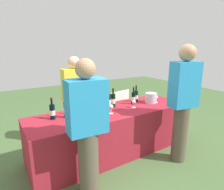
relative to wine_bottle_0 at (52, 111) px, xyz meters
The scene contains 18 objects.
ground_plane 1.23m from the wine_bottle_0, ahead, with size 12.00×12.00×0.00m, color #476638.
tasting_table 1.02m from the wine_bottle_0, ahead, with size 2.61×0.80×0.73m, color maroon.
wine_bottle_0 is the anchor object (origin of this frame).
wine_bottle_1 0.19m from the wine_bottle_0, 14.80° to the right, with size 0.07×0.07×0.32m.
wine_bottle_2 0.39m from the wine_bottle_0, ahead, with size 0.07×0.07×0.33m.
wine_bottle_3 0.69m from the wine_bottle_0, ahead, with size 0.08×0.08×0.32m.
wine_bottle_4 0.90m from the wine_bottle_0, ahead, with size 0.08×0.08×0.33m.
wine_bottle_5 1.01m from the wine_bottle_0, ahead, with size 0.08×0.08×0.32m.
wine_bottle_6 1.39m from the wine_bottle_0, ahead, with size 0.07×0.07×0.31m.
wine_bottle_7 1.52m from the wine_bottle_0, ahead, with size 0.07×0.07×0.30m.
wine_glass_0 0.84m from the wine_bottle_0, 17.35° to the right, with size 0.07×0.07×0.14m.
wine_glass_1 1.29m from the wine_bottle_0, ahead, with size 0.07×0.07×0.13m.
wine_glass_2 1.80m from the wine_bottle_0, ahead, with size 0.07×0.07×0.13m.
ice_bucket 1.71m from the wine_bottle_0, ahead, with size 0.20×0.20×0.18m, color silver.
server_pouring 0.79m from the wine_bottle_0, 44.47° to the left, with size 0.44×0.25×1.55m.
guest_0 0.78m from the wine_bottle_0, 77.24° to the right, with size 0.44×0.26×1.60m.
guest_1 1.86m from the wine_bottle_0, 27.74° to the right, with size 0.43×0.29×1.74m.
menu_board 1.91m from the wine_bottle_0, 25.00° to the left, with size 0.55×0.03×0.76m, color white.
Camera 1 is at (-1.53, -2.42, 1.71)m, focal length 30.59 mm.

